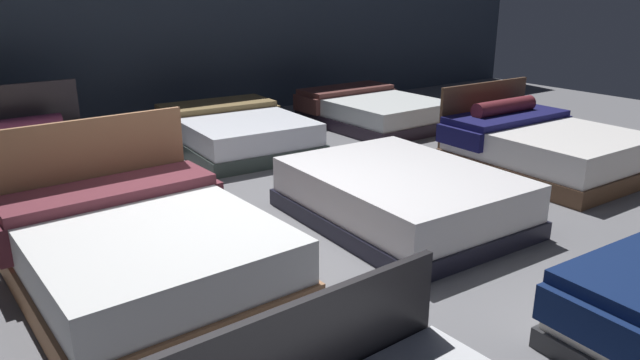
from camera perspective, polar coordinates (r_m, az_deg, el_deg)
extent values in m
cube|color=slate|center=(4.87, -3.68, -6.77)|extent=(18.00, 18.00, 0.02)
cube|color=#333D4C|center=(9.11, -21.86, 15.21)|extent=(18.00, 0.06, 3.50)
cube|color=#0F214D|center=(3.52, 25.09, -12.86)|extent=(0.11, 0.70, 0.22)
cube|color=#986946|center=(4.35, -16.16, -9.07)|extent=(1.65, 2.02, 0.21)
cube|color=silver|center=(4.24, -16.47, -5.96)|extent=(1.59, 1.96, 0.31)
cube|color=#986946|center=(5.06, -20.82, -0.34)|extent=(1.50, 0.09, 1.07)
cube|color=brown|center=(4.79, -19.80, -0.97)|extent=(1.59, 0.56, 0.08)
cube|color=brown|center=(5.13, -11.07, -1.03)|extent=(0.10, 0.51, 0.27)
cube|color=black|center=(5.43, 7.77, -3.14)|extent=(1.65, 2.13, 0.15)
cube|color=silver|center=(5.35, 7.88, -0.74)|extent=(1.59, 2.07, 0.33)
cube|color=#523827|center=(7.24, 21.12, 1.43)|extent=(1.66, 1.97, 0.19)
cube|color=white|center=(7.18, 21.35, 3.37)|extent=(1.60, 1.90, 0.32)
cube|color=#523827|center=(7.72, 15.57, 5.77)|extent=(1.53, 0.07, 0.92)
cube|color=#17174E|center=(7.48, 17.71, 5.88)|extent=(1.61, 0.69, 0.08)
cube|color=#17174E|center=(6.90, 13.37, 4.02)|extent=(0.09, 0.66, 0.21)
cube|color=#17174E|center=(8.16, 21.19, 5.46)|extent=(0.09, 0.66, 0.21)
cylinder|color=maroon|center=(7.49, 17.46, 6.79)|extent=(0.99, 0.21, 0.19)
cube|color=#302A2F|center=(7.01, -25.39, 0.18)|extent=(1.64, 2.19, 0.16)
cube|color=silver|center=(6.95, -25.63, 1.88)|extent=(1.58, 2.12, 0.28)
cube|color=#302A2F|center=(7.94, -27.50, 4.84)|extent=(1.50, 0.07, 0.95)
cylinder|color=#652744|center=(7.56, -27.01, 4.73)|extent=(0.87, 0.21, 0.19)
cube|color=#2A3430|center=(7.81, -8.00, 3.59)|extent=(1.66, 2.15, 0.17)
cube|color=silver|center=(7.76, -8.07, 5.18)|extent=(1.60, 2.09, 0.27)
cube|color=olive|center=(8.30, -10.02, 7.18)|extent=(1.56, 0.79, 0.07)
cube|color=olive|center=(8.08, -15.05, 5.24)|extent=(0.12, 0.71, 0.28)
cube|color=olive|center=(8.66, -5.19, 6.65)|extent=(0.12, 0.71, 0.28)
cube|color=black|center=(9.11, 5.30, 5.84)|extent=(1.59, 2.09, 0.18)
cube|color=silver|center=(9.06, 5.34, 7.16)|extent=(1.53, 2.03, 0.25)
cube|color=brown|center=(9.55, 2.55, 8.80)|extent=(1.55, 0.64, 0.08)
cube|color=brown|center=(9.11, -1.33, 7.33)|extent=(0.09, 0.62, 0.24)
cube|color=brown|center=(10.09, 6.04, 8.32)|extent=(0.09, 0.62, 0.24)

